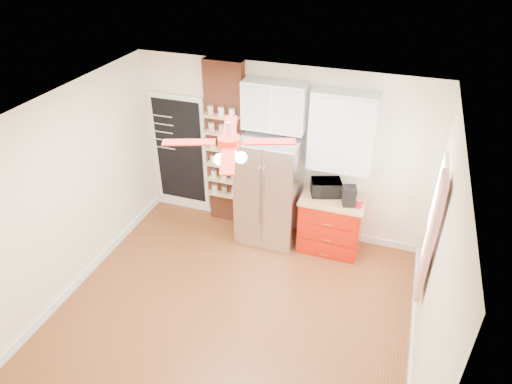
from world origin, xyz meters
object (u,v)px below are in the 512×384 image
(coffee_maker, at_px, (349,196))
(canister_left, at_px, (358,203))
(fridge, at_px, (269,190))
(red_cabinet, at_px, (331,223))
(pantry_jar_oats, at_px, (213,144))
(ceiling_fan, at_px, (229,143))
(toaster_oven, at_px, (326,188))

(coffee_maker, bearing_deg, canister_left, -23.12)
(fridge, height_order, red_cabinet, fridge)
(fridge, distance_m, pantry_jar_oats, 1.11)
(fridge, distance_m, red_cabinet, 1.06)
(fridge, height_order, ceiling_fan, ceiling_fan)
(ceiling_fan, bearing_deg, pantry_jar_oats, 119.70)
(red_cabinet, xyz_separation_m, toaster_oven, (-0.14, 0.06, 0.57))
(pantry_jar_oats, bearing_deg, toaster_oven, -0.62)
(fridge, bearing_deg, canister_left, -2.79)
(toaster_oven, xyz_separation_m, pantry_jar_oats, (-1.79, 0.02, 0.42))
(fridge, relative_size, canister_left, 13.68)
(red_cabinet, bearing_deg, toaster_oven, 155.83)
(red_cabinet, relative_size, coffee_maker, 3.26)
(fridge, distance_m, coffee_maker, 1.21)
(canister_left, bearing_deg, toaster_oven, 160.80)
(red_cabinet, relative_size, canister_left, 7.35)
(ceiling_fan, xyz_separation_m, toaster_oven, (0.78, 1.74, -1.40))
(canister_left, xyz_separation_m, pantry_jar_oats, (-2.29, 0.20, 0.47))
(fridge, bearing_deg, red_cabinet, 2.95)
(coffee_maker, relative_size, pantry_jar_oats, 2.30)
(toaster_oven, distance_m, pantry_jar_oats, 1.84)
(coffee_maker, bearing_deg, toaster_oven, 142.81)
(red_cabinet, height_order, pantry_jar_oats, pantry_jar_oats)
(red_cabinet, bearing_deg, pantry_jar_oats, 177.61)
(fridge, relative_size, red_cabinet, 1.86)
(red_cabinet, bearing_deg, coffee_maker, -22.16)
(ceiling_fan, bearing_deg, coffee_maker, 54.09)
(canister_left, bearing_deg, red_cabinet, 162.70)
(pantry_jar_oats, bearing_deg, ceiling_fan, -60.30)
(ceiling_fan, relative_size, canister_left, 10.94)
(fridge, height_order, coffee_maker, fridge)
(toaster_oven, height_order, canister_left, toaster_oven)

